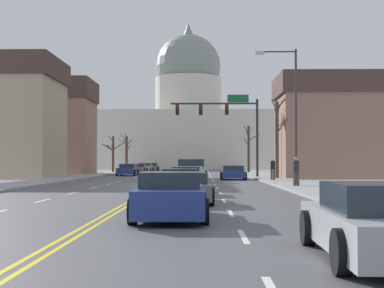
% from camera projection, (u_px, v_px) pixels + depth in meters
% --- Properties ---
extents(ground, '(20.00, 180.00, 0.20)m').
position_uv_depth(ground, '(160.00, 185.00, 35.91)').
color(ground, '#4F4F54').
extents(signal_gantry, '(7.91, 0.41, 7.35)m').
position_uv_depth(signal_gantry, '(227.00, 117.00, 51.76)').
color(signal_gantry, '#28282D').
rests_on(signal_gantry, ground).
extents(street_lamp_right, '(2.48, 0.24, 8.01)m').
position_uv_depth(street_lamp_right, '(290.00, 104.00, 34.02)').
color(street_lamp_right, '#333338').
rests_on(street_lamp_right, ground).
extents(capitol_building, '(34.03, 21.22, 28.33)m').
position_uv_depth(capitol_building, '(188.00, 123.00, 111.07)').
color(capitol_building, beige).
rests_on(capitol_building, ground).
extents(sedan_near_00, '(2.14, 4.23, 1.16)m').
position_uv_depth(sedan_near_00, '(233.00, 173.00, 47.36)').
color(sedan_near_00, navy).
rests_on(sedan_near_00, ground).
extents(pickup_truck_near_01, '(2.33, 5.46, 1.65)m').
position_uv_depth(pickup_truck_near_01, '(191.00, 172.00, 40.80)').
color(pickup_truck_near_01, '#ADB2B7').
rests_on(pickup_truck_near_01, ground).
extents(sedan_near_02, '(2.10, 4.74, 1.18)m').
position_uv_depth(sedan_near_02, '(186.00, 177.00, 34.13)').
color(sedan_near_02, '#1E7247').
rests_on(sedan_near_02, ground).
extents(sedan_near_03, '(2.07, 4.64, 1.18)m').
position_uv_depth(sedan_near_03, '(180.00, 182.00, 26.83)').
color(sedan_near_03, '#1E7247').
rests_on(sedan_near_03, ground).
extents(sedan_near_04, '(2.21, 4.33, 1.11)m').
position_uv_depth(sedan_near_04, '(184.00, 188.00, 21.06)').
color(sedan_near_04, '#6B6056').
rests_on(sedan_near_04, ground).
extents(sedan_near_05, '(2.02, 4.53, 1.25)m').
position_uv_depth(sedan_near_05, '(171.00, 197.00, 15.24)').
color(sedan_near_05, navy).
rests_on(sedan_near_05, ground).
extents(sedan_near_06, '(2.06, 4.55, 1.20)m').
position_uv_depth(sedan_near_06, '(379.00, 223.00, 9.06)').
color(sedan_near_06, '#9EA3A8').
rests_on(sedan_near_06, ground).
extents(sedan_oncoming_00, '(2.03, 4.43, 1.22)m').
position_uv_depth(sedan_oncoming_00, '(128.00, 170.00, 59.89)').
color(sedan_oncoming_00, navy).
rests_on(sedan_oncoming_00, ground).
extents(sedan_oncoming_01, '(2.05, 4.40, 1.14)m').
position_uv_depth(sedan_oncoming_01, '(139.00, 169.00, 72.45)').
color(sedan_oncoming_01, '#6B6056').
rests_on(sedan_oncoming_01, ground).
extents(sedan_oncoming_02, '(2.10, 4.64, 1.21)m').
position_uv_depth(sedan_oncoming_02, '(145.00, 168.00, 80.60)').
color(sedan_oncoming_02, '#9EA3A8').
rests_on(sedan_oncoming_02, ground).
extents(sedan_oncoming_03, '(1.94, 4.71, 1.20)m').
position_uv_depth(sedan_oncoming_03, '(152.00, 167.00, 90.97)').
color(sedan_oncoming_03, '#6B6056').
rests_on(sedan_oncoming_03, ground).
extents(flank_building_00, '(11.34, 7.49, 10.52)m').
position_uv_depth(flank_building_00, '(43.00, 127.00, 64.26)').
color(flank_building_00, '#8C6656').
rests_on(flank_building_00, ground).
extents(flank_building_02, '(12.19, 7.58, 9.01)m').
position_uv_depth(flank_building_02, '(347.00, 126.00, 50.50)').
color(flank_building_02, '#8C6656').
rests_on(flank_building_02, ground).
extents(bare_tree_00, '(1.28, 2.10, 6.61)m').
position_uv_depth(bare_tree_00, '(277.00, 136.00, 47.23)').
color(bare_tree_00, '#4C3D2D').
rests_on(bare_tree_00, ground).
extents(bare_tree_01, '(2.30, 1.46, 5.37)m').
position_uv_depth(bare_tree_01, '(127.00, 152.00, 85.04)').
color(bare_tree_01, '#423328').
rests_on(bare_tree_01, ground).
extents(bare_tree_02, '(2.11, 1.74, 5.68)m').
position_uv_depth(bare_tree_02, '(249.00, 148.00, 70.38)').
color(bare_tree_02, '#423328').
rests_on(bare_tree_02, ground).
extents(bare_tree_03, '(2.92, 2.17, 4.59)m').
position_uv_depth(bare_tree_03, '(113.00, 153.00, 71.62)').
color(bare_tree_03, '#423328').
rests_on(bare_tree_03, ground).
extents(pedestrian_00, '(0.35, 0.34, 1.61)m').
position_uv_depth(pedestrian_00, '(273.00, 168.00, 42.56)').
color(pedestrian_00, '#4C4238').
rests_on(pedestrian_00, ground).
extents(pedestrian_01, '(0.35, 0.34, 1.61)m').
position_uv_depth(pedestrian_01, '(296.00, 170.00, 32.27)').
color(pedestrian_01, '#4C4238').
rests_on(pedestrian_01, ground).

